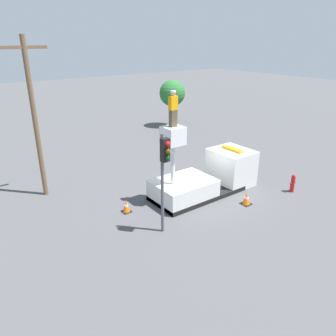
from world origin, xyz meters
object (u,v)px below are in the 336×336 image
(traffic_cone_rear, at_px, (126,206))
(traffic_cone_curbside, at_px, (246,199))
(tree_left_bg, at_px, (172,94))
(utility_pole, at_px, (34,115))
(traffic_light_pole, at_px, (164,165))
(worker, at_px, (173,109))
(bucket_truck, at_px, (207,178))
(fire_hydrant, at_px, (293,183))

(traffic_cone_rear, height_order, traffic_cone_curbside, traffic_cone_curbside)
(tree_left_bg, bearing_deg, utility_pole, -151.96)
(traffic_light_pole, bearing_deg, worker, 45.35)
(tree_left_bg, xyz_separation_m, utility_pole, (-15.18, -8.09, 1.30))
(bucket_truck, distance_m, traffic_cone_curbside, 2.55)
(worker, height_order, tree_left_bg, worker)
(fire_hydrant, bearing_deg, worker, 155.20)
(traffic_cone_rear, height_order, utility_pole, utility_pole)
(worker, distance_m, traffic_light_pole, 3.40)
(fire_hydrant, bearing_deg, tree_left_bg, 77.42)
(traffic_cone_rear, relative_size, traffic_cone_curbside, 0.98)
(traffic_cone_rear, distance_m, traffic_cone_curbside, 6.38)
(traffic_cone_rear, distance_m, tree_left_bg, 18.02)
(bucket_truck, relative_size, worker, 3.67)
(traffic_cone_curbside, bearing_deg, bucket_truck, 104.22)
(traffic_light_pole, bearing_deg, tree_left_bg, 51.78)
(worker, relative_size, traffic_cone_rear, 2.68)
(worker, relative_size, utility_pole, 0.21)
(worker, bearing_deg, traffic_light_pole, -134.65)
(traffic_cone_rear, relative_size, tree_left_bg, 0.14)
(utility_pole, bearing_deg, traffic_light_pole, -66.73)
(traffic_cone_rear, xyz_separation_m, tree_left_bg, (12.52, 12.62, 2.96))
(fire_hydrant, xyz_separation_m, traffic_cone_curbside, (-3.31, 0.55, -0.21))
(bucket_truck, relative_size, traffic_cone_curbside, 9.63)
(utility_pole, bearing_deg, worker, -45.37)
(bucket_truck, height_order, worker, worker)
(worker, xyz_separation_m, traffic_light_pole, (-2.02, -2.04, -1.82))
(bucket_truck, distance_m, traffic_light_pole, 5.52)
(bucket_truck, xyz_separation_m, utility_pole, (-7.63, 5.20, 3.70))
(worker, distance_m, fire_hydrant, 8.44)
(traffic_cone_rear, distance_m, utility_pole, 6.77)
(bucket_truck, bearing_deg, traffic_light_pole, -155.69)
(traffic_light_pole, distance_m, tree_left_bg, 19.51)
(traffic_cone_rear, bearing_deg, worker, -15.09)
(bucket_truck, relative_size, traffic_cone_rear, 9.82)
(worker, distance_m, utility_pole, 7.32)
(tree_left_bg, bearing_deg, traffic_light_pole, -128.22)
(traffic_cone_rear, bearing_deg, fire_hydrant, -22.23)
(bucket_truck, height_order, traffic_cone_curbside, bucket_truck)
(traffic_cone_curbside, height_order, tree_left_bg, tree_left_bg)
(bucket_truck, xyz_separation_m, worker, (-2.50, 0.00, 4.25))
(traffic_cone_rear, xyz_separation_m, utility_pole, (-2.66, 4.53, 4.26))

